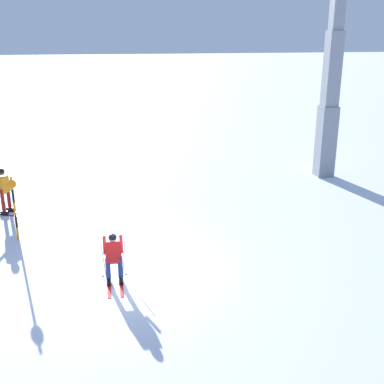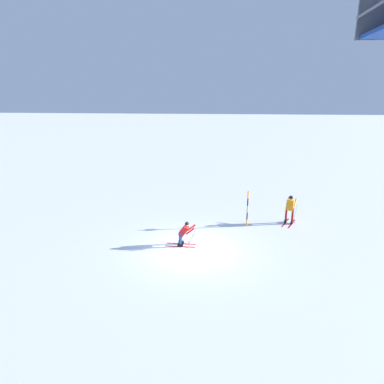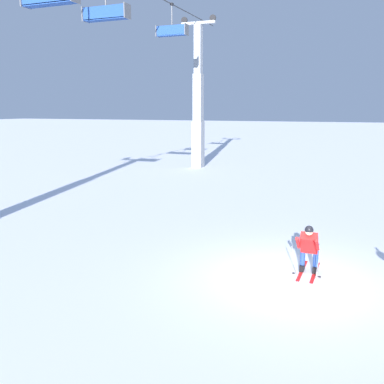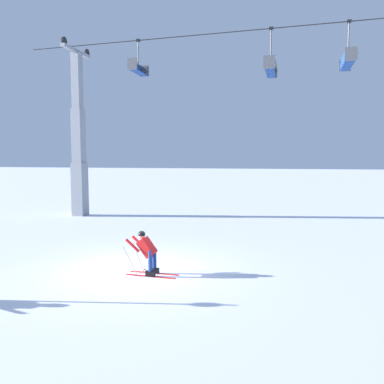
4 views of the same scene
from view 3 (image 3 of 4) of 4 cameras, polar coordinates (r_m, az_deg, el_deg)
ground_plane at (r=11.25m, az=12.82°, el=-11.20°), size 260.00×260.00×0.00m
skier_carving_main at (r=11.44m, az=15.23°, el=-6.92°), size 1.58×0.71×1.46m
lift_tower_far at (r=31.04m, az=0.82°, el=11.28°), size 0.73×2.52×10.38m
chairlift_seat_middle at (r=21.16m, az=-11.43°, el=22.24°), size 0.61×2.24×2.22m
chairlift_seat_fourth at (r=27.36m, az=-2.73°, el=20.56°), size 0.61×1.92×1.86m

